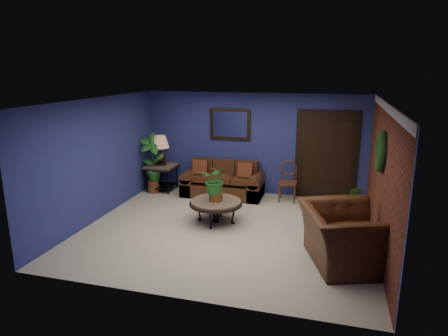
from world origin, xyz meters
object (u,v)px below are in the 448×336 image
(coffee_table, at_px, (216,203))
(side_chair, at_px, (288,178))
(sofa, at_px, (223,184))
(end_table, at_px, (162,171))
(armchair, at_px, (344,236))
(table_lamp, at_px, (161,147))

(coffee_table, height_order, side_chair, side_chair)
(sofa, distance_m, end_table, 1.65)
(sofa, bearing_deg, coffee_table, -79.24)
(sofa, xyz_separation_m, side_chair, (1.58, 0.05, 0.25))
(armchair, bearing_deg, coffee_table, 46.42)
(sofa, relative_size, table_lamp, 2.69)
(table_lamp, bearing_deg, coffee_table, -41.43)
(table_lamp, height_order, side_chair, table_lamp)
(coffee_table, bearing_deg, table_lamp, 138.57)
(sofa, distance_m, side_chair, 1.60)
(coffee_table, bearing_deg, end_table, 138.57)
(coffee_table, relative_size, table_lamp, 1.49)
(table_lamp, height_order, armchair, table_lamp)
(side_chair, bearing_deg, table_lamp, -179.72)
(end_table, relative_size, table_lamp, 1.01)
(sofa, bearing_deg, side_chair, 1.70)
(end_table, bearing_deg, armchair, -32.89)
(sofa, relative_size, coffee_table, 1.81)
(sofa, relative_size, side_chair, 2.05)
(end_table, bearing_deg, side_chair, 1.25)
(sofa, height_order, side_chair, side_chair)
(end_table, distance_m, table_lamp, 0.63)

